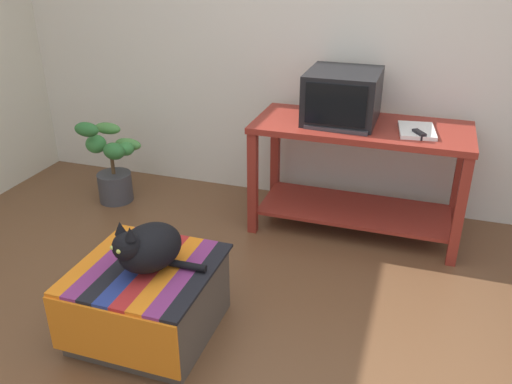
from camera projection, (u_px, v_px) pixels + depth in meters
The scene contains 11 objects.
ground_plane at pixel (213, 375), 2.47m from camera, with size 14.00×14.00×0.00m, color brown.
back_wall at pixel (320, 25), 3.67m from camera, with size 8.00×0.10×2.60m, color silver.
desk at pixel (359, 160), 3.51m from camera, with size 1.39×0.61×0.76m.
tv_monitor at pixel (343, 97), 3.42m from camera, with size 0.46×0.50×0.32m.
keyboard at pixel (338, 127), 3.32m from camera, with size 0.40×0.15×0.02m, color #333338.
book at pixel (417, 131), 3.26m from camera, with size 0.21×0.30×0.02m, color white.
ottoman_with_blanket at pixel (148, 299), 2.67m from camera, with size 0.67×0.68×0.39m.
cat at pixel (147, 247), 2.52m from camera, with size 0.45×0.41×0.29m.
potted_plant at pixel (112, 166), 4.01m from camera, with size 0.40×0.33×0.65m.
stapler at pixel (419, 134), 3.17m from camera, with size 0.04×0.11×0.04m, color black.
pen at pixel (421, 129), 3.31m from camera, with size 0.01×0.01×0.14m, color black.
Camera 1 is at (0.77, -1.70, 1.84)m, focal length 37.22 mm.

